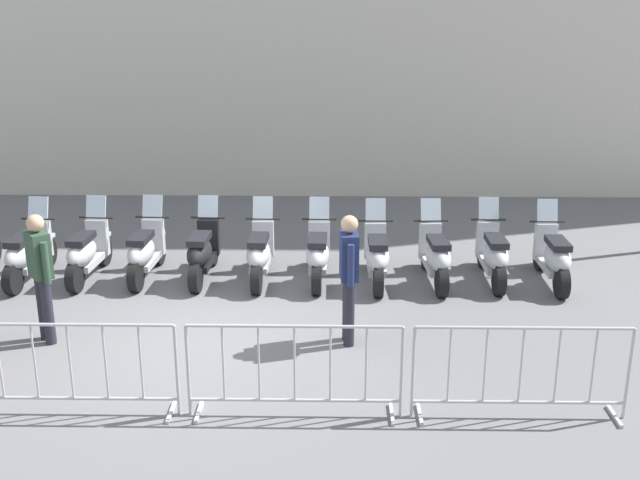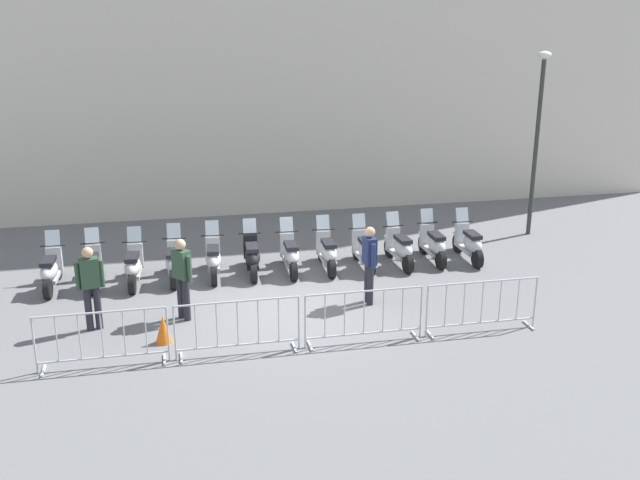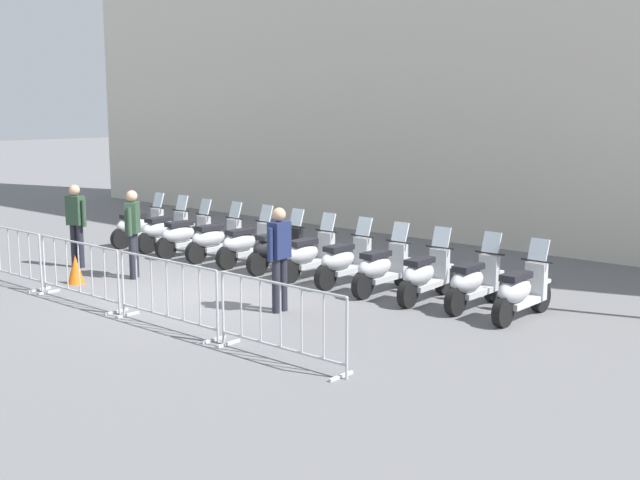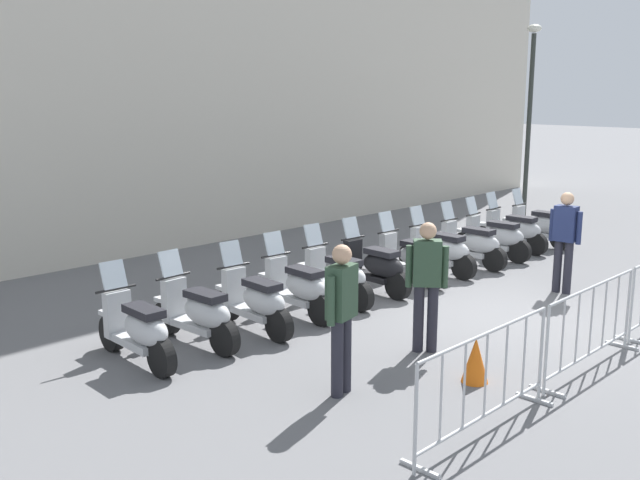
{
  "view_description": "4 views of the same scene",
  "coord_description": "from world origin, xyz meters",
  "px_view_note": "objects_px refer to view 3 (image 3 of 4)",
  "views": [
    {
      "loc": [
        2.51,
        -8.94,
        4.37
      ],
      "look_at": [
        1.24,
        1.77,
        0.88
      ],
      "focal_mm": 43.01,
      "sensor_mm": 36.0,
      "label": 1
    },
    {
      "loc": [
        -0.79,
        -14.06,
        6.13
      ],
      "look_at": [
        0.92,
        1.89,
        0.92
      ],
      "focal_mm": 40.29,
      "sensor_mm": 36.0,
      "label": 2
    },
    {
      "loc": [
        11.76,
        -8.18,
        3.42
      ],
      "look_at": [
        0.57,
        2.23,
        0.81
      ],
      "focal_mm": 45.57,
      "sensor_mm": 36.0,
      "label": 3
    },
    {
      "loc": [
        -8.89,
        -6.23,
        3.34
      ],
      "look_at": [
        -1.7,
        2.43,
        1.02
      ],
      "focal_mm": 40.03,
      "sensor_mm": 36.0,
      "label": 4
    }
  ],
  "objects_px": {
    "barrier_segment_0": "(9,255)",
    "officer_mid_plaza": "(279,253)",
    "motorcycle_6": "(309,256)",
    "barrier_segment_3": "(281,322)",
    "motorcycle_4": "(247,244)",
    "barrier_segment_1": "(79,273)",
    "traffic_cone": "(76,269)",
    "officer_by_barriers": "(133,229)",
    "motorcycle_0": "(140,227)",
    "motorcycle_3": "(216,240)",
    "motorcycle_9": "(424,276)",
    "barrier_segment_2": "(167,294)",
    "motorcycle_10": "(473,283)",
    "motorcycle_2": "(186,236)",
    "motorcycle_5": "(277,250)",
    "motorcycle_1": "(164,231)",
    "motorcycle_11": "(520,292)",
    "officer_near_row_end": "(76,221)",
    "motorcycle_7": "(345,262)",
    "motorcycle_8": "(381,269)"
  },
  "relations": [
    {
      "from": "motorcycle_3",
      "to": "motorcycle_4",
      "type": "distance_m",
      "value": 0.92
    },
    {
      "from": "barrier_segment_0",
      "to": "motorcycle_0",
      "type": "bearing_deg",
      "value": 115.14
    },
    {
      "from": "motorcycle_5",
      "to": "barrier_segment_0",
      "type": "distance_m",
      "value": 5.16
    },
    {
      "from": "motorcycle_9",
      "to": "barrier_segment_3",
      "type": "height_order",
      "value": "motorcycle_9"
    },
    {
      "from": "motorcycle_2",
      "to": "barrier_segment_0",
      "type": "relative_size",
      "value": 0.75
    },
    {
      "from": "barrier_segment_3",
      "to": "officer_by_barriers",
      "type": "bearing_deg",
      "value": 168.3
    },
    {
      "from": "barrier_segment_2",
      "to": "motorcycle_6",
      "type": "bearing_deg",
      "value": 106.19
    },
    {
      "from": "motorcycle_0",
      "to": "traffic_cone",
      "type": "xyz_separation_m",
      "value": [
        2.8,
        -3.04,
        -0.18
      ]
    },
    {
      "from": "motorcycle_5",
      "to": "motorcycle_9",
      "type": "xyz_separation_m",
      "value": [
        3.66,
        0.25,
        0.0
      ]
    },
    {
      "from": "officer_by_barriers",
      "to": "motorcycle_5",
      "type": "bearing_deg",
      "value": 59.64
    },
    {
      "from": "motorcycle_8",
      "to": "motorcycle_5",
      "type": "bearing_deg",
      "value": -177.08
    },
    {
      "from": "motorcycle_5",
      "to": "barrier_segment_0",
      "type": "xyz_separation_m",
      "value": [
        -2.71,
        -4.39,
        0.07
      ]
    },
    {
      "from": "motorcycle_10",
      "to": "barrier_segment_2",
      "type": "xyz_separation_m",
      "value": [
        -2.49,
        -4.34,
        0.07
      ]
    },
    {
      "from": "motorcycle_4",
      "to": "barrier_segment_1",
      "type": "height_order",
      "value": "motorcycle_4"
    },
    {
      "from": "motorcycle_0",
      "to": "officer_mid_plaza",
      "type": "relative_size",
      "value": 1.0
    },
    {
      "from": "motorcycle_11",
      "to": "barrier_segment_3",
      "type": "xyz_separation_m",
      "value": [
        -1.02,
        -4.08,
        0.07
      ]
    },
    {
      "from": "motorcycle_9",
      "to": "motorcycle_10",
      "type": "xyz_separation_m",
      "value": [
        0.9,
        0.18,
        0.0
      ]
    },
    {
      "from": "motorcycle_6",
      "to": "officer_mid_plaza",
      "type": "distance_m",
      "value": 2.64
    },
    {
      "from": "motorcycle_0",
      "to": "officer_mid_plaza",
      "type": "distance_m",
      "value": 7.22
    },
    {
      "from": "motorcycle_0",
      "to": "barrier_segment_1",
      "type": "bearing_deg",
      "value": -40.98
    },
    {
      "from": "motorcycle_0",
      "to": "barrier_segment_0",
      "type": "bearing_deg",
      "value": -64.86
    },
    {
      "from": "motorcycle_6",
      "to": "barrier_segment_2",
      "type": "relative_size",
      "value": 0.75
    },
    {
      "from": "barrier_segment_0",
      "to": "traffic_cone",
      "type": "distance_m",
      "value": 1.32
    },
    {
      "from": "motorcycle_3",
      "to": "barrier_segment_0",
      "type": "xyz_separation_m",
      "value": [
        -0.89,
        -4.17,
        0.07
      ]
    },
    {
      "from": "motorcycle_10",
      "to": "officer_near_row_end",
      "type": "bearing_deg",
      "value": -157.58
    },
    {
      "from": "motorcycle_3",
      "to": "motorcycle_8",
      "type": "bearing_deg",
      "value": 4.45
    },
    {
      "from": "motorcycle_6",
      "to": "barrier_segment_3",
      "type": "xyz_separation_m",
      "value": [
        3.53,
        -3.7,
        0.07
      ]
    },
    {
      "from": "motorcycle_0",
      "to": "motorcycle_2",
      "type": "xyz_separation_m",
      "value": [
        1.83,
        0.09,
        0.0
      ]
    },
    {
      "from": "motorcycle_3",
      "to": "motorcycle_9",
      "type": "relative_size",
      "value": 1.0
    },
    {
      "from": "motorcycle_3",
      "to": "officer_mid_plaza",
      "type": "height_order",
      "value": "officer_mid_plaza"
    },
    {
      "from": "motorcycle_2",
      "to": "officer_mid_plaza",
      "type": "distance_m",
      "value": 5.48
    },
    {
      "from": "motorcycle_4",
      "to": "motorcycle_6",
      "type": "height_order",
      "value": "same"
    },
    {
      "from": "officer_mid_plaza",
      "to": "officer_by_barriers",
      "type": "distance_m",
      "value": 3.94
    },
    {
      "from": "motorcycle_5",
      "to": "barrier_segment_2",
      "type": "bearing_deg",
      "value": -62.17
    },
    {
      "from": "motorcycle_1",
      "to": "motorcycle_10",
      "type": "xyz_separation_m",
      "value": [
        8.19,
        0.8,
        0.0
      ]
    },
    {
      "from": "motorcycle_7",
      "to": "officer_mid_plaza",
      "type": "distance_m",
      "value": 2.31
    },
    {
      "from": "motorcycle_5",
      "to": "barrier_segment_3",
      "type": "height_order",
      "value": "motorcycle_5"
    },
    {
      "from": "motorcycle_10",
      "to": "motorcycle_3",
      "type": "bearing_deg",
      "value": -174.24
    },
    {
      "from": "motorcycle_4",
      "to": "officer_by_barriers",
      "type": "distance_m",
      "value": 2.49
    },
    {
      "from": "motorcycle_0",
      "to": "motorcycle_6",
      "type": "height_order",
      "value": "same"
    },
    {
      "from": "barrier_segment_1",
      "to": "motorcycle_2",
      "type": "bearing_deg",
      "value": 122.53
    },
    {
      "from": "barrier_segment_0",
      "to": "officer_mid_plaza",
      "type": "bearing_deg",
      "value": 24.46
    },
    {
      "from": "motorcycle_6",
      "to": "motorcycle_7",
      "type": "bearing_deg",
      "value": 5.39
    },
    {
      "from": "motorcycle_6",
      "to": "traffic_cone",
      "type": "bearing_deg",
      "value": -126.85
    },
    {
      "from": "motorcycle_2",
      "to": "barrier_segment_0",
      "type": "distance_m",
      "value": 4.0
    },
    {
      "from": "motorcycle_10",
      "to": "barrier_segment_0",
      "type": "bearing_deg",
      "value": -146.46
    },
    {
      "from": "motorcycle_1",
      "to": "barrier_segment_2",
      "type": "xyz_separation_m",
      "value": [
        5.69,
        -3.54,
        0.07
      ]
    },
    {
      "from": "traffic_cone",
      "to": "motorcycle_9",
      "type": "bearing_deg",
      "value": 34.87
    },
    {
      "from": "motorcycle_11",
      "to": "officer_by_barriers",
      "type": "relative_size",
      "value": 1.0
    },
    {
      "from": "motorcycle_11",
      "to": "officer_near_row_end",
      "type": "relative_size",
      "value": 1.0
    }
  ]
}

